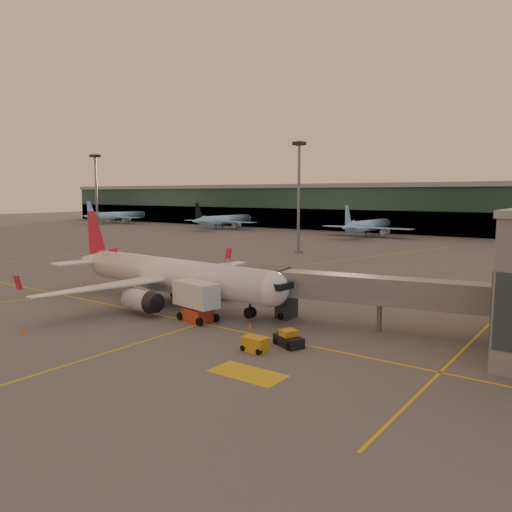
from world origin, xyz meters
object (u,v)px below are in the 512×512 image
Objects in this scene: catering_truck at (196,299)px; pushback_tug at (288,339)px; gpu_cart at (255,344)px; main_airplane at (168,275)px.

pushback_tug is at bearing 1.72° from catering_truck.
gpu_cart is at bearing -92.36° from pushback_tug.
main_airplane is 9.78m from catering_truck.
catering_truck is 12.70m from gpu_cart.
pushback_tug is at bearing -12.51° from main_airplane.
catering_truck is 2.52× the size of gpu_cart.
catering_truck is at bearing -22.70° from main_airplane.
catering_truck is 1.75× the size of pushback_tug.
main_airplane reaches higher than gpu_cart.
pushback_tug is (13.07, -1.85, -1.82)m from catering_truck.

